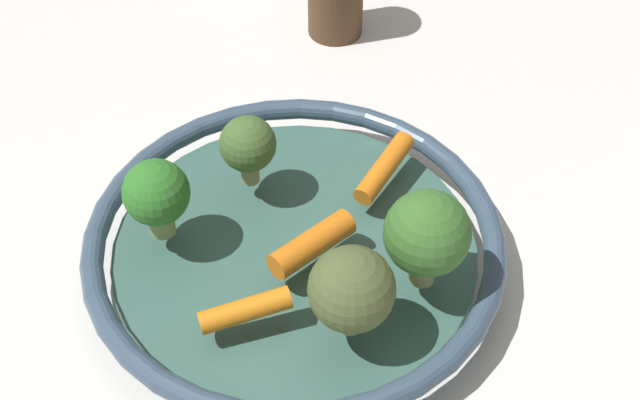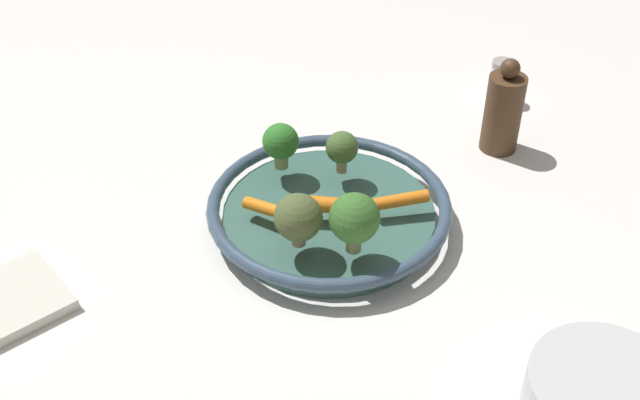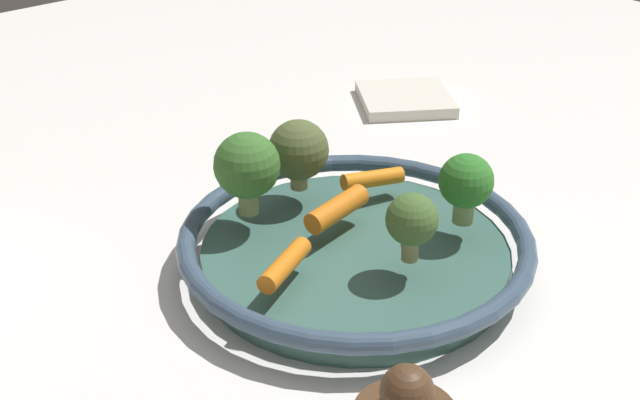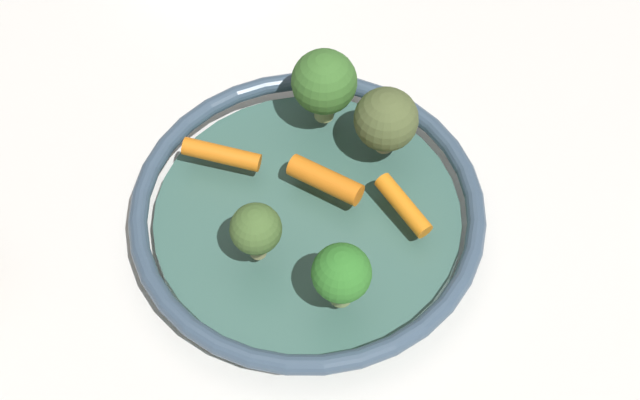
{
  "view_description": "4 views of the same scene",
  "coord_description": "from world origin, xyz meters",
  "px_view_note": "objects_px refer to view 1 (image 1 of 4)",
  "views": [
    {
      "loc": [
        0.21,
        0.36,
        0.51
      ],
      "look_at": [
        -0.01,
        0.01,
        0.08
      ],
      "focal_mm": 50.12,
      "sensor_mm": 36.0,
      "label": 1
    },
    {
      "loc": [
        -0.19,
        0.72,
        0.62
      ],
      "look_at": [
        0.01,
        0.02,
        0.05
      ],
      "focal_mm": 43.8,
      "sensor_mm": 36.0,
      "label": 2
    },
    {
      "loc": [
        -0.42,
        -0.43,
        0.4
      ],
      "look_at": [
        -0.02,
        0.02,
        0.07
      ],
      "focal_mm": 47.02,
      "sensor_mm": 36.0,
      "label": 3
    },
    {
      "loc": [
        0.29,
        -0.34,
        0.71
      ],
      "look_at": [
        0.02,
        -0.0,
        0.06
      ],
      "focal_mm": 54.6,
      "sensor_mm": 36.0,
      "label": 4
    }
  ],
  "objects_px": {
    "baby_carrot_near_rim": "(384,168)",
    "serving_bowl": "(295,249)",
    "baby_carrot_right": "(311,244)",
    "baby_carrot_center": "(245,310)",
    "broccoli_floret_small": "(253,143)",
    "broccoli_floret_edge": "(427,234)",
    "broccoli_floret_mid": "(156,194)",
    "broccoli_floret_large": "(352,290)"
  },
  "relations": [
    {
      "from": "baby_carrot_near_rim",
      "to": "broccoli_floret_mid",
      "type": "height_order",
      "value": "broccoli_floret_mid"
    },
    {
      "from": "baby_carrot_near_rim",
      "to": "broccoli_floret_small",
      "type": "xyz_separation_m",
      "value": [
        0.08,
        -0.05,
        0.03
      ]
    },
    {
      "from": "serving_bowl",
      "to": "baby_carrot_near_rim",
      "type": "xyz_separation_m",
      "value": [
        -0.09,
        -0.01,
        0.03
      ]
    },
    {
      "from": "broccoli_floret_edge",
      "to": "broccoli_floret_large",
      "type": "distance_m",
      "value": 0.06
    },
    {
      "from": "baby_carrot_center",
      "to": "broccoli_floret_large",
      "type": "relative_size",
      "value": 0.91
    },
    {
      "from": "baby_carrot_center",
      "to": "baby_carrot_right",
      "type": "bearing_deg",
      "value": -160.78
    },
    {
      "from": "baby_carrot_right",
      "to": "baby_carrot_center",
      "type": "distance_m",
      "value": 0.07
    },
    {
      "from": "baby_carrot_right",
      "to": "baby_carrot_center",
      "type": "xyz_separation_m",
      "value": [
        0.06,
        0.02,
        -0.0
      ]
    },
    {
      "from": "broccoli_floret_small",
      "to": "baby_carrot_near_rim",
      "type": "bearing_deg",
      "value": 148.7
    },
    {
      "from": "baby_carrot_right",
      "to": "broccoli_floret_mid",
      "type": "bearing_deg",
      "value": -44.19
    },
    {
      "from": "baby_carrot_center",
      "to": "baby_carrot_near_rim",
      "type": "height_order",
      "value": "same"
    },
    {
      "from": "broccoli_floret_edge",
      "to": "baby_carrot_near_rim",
      "type": "bearing_deg",
      "value": -111.2
    },
    {
      "from": "serving_bowl",
      "to": "broccoli_floret_edge",
      "type": "height_order",
      "value": "broccoli_floret_edge"
    },
    {
      "from": "baby_carrot_near_rim",
      "to": "baby_carrot_right",
      "type": "bearing_deg",
      "value": 22.01
    },
    {
      "from": "broccoli_floret_mid",
      "to": "broccoli_floret_edge",
      "type": "height_order",
      "value": "broccoli_floret_edge"
    },
    {
      "from": "baby_carrot_right",
      "to": "broccoli_floret_small",
      "type": "bearing_deg",
      "value": -93.04
    },
    {
      "from": "baby_carrot_near_rim",
      "to": "broccoli_floret_mid",
      "type": "relative_size",
      "value": 1.09
    },
    {
      "from": "broccoli_floret_small",
      "to": "broccoli_floret_edge",
      "type": "distance_m",
      "value": 0.15
    },
    {
      "from": "baby_carrot_near_rim",
      "to": "broccoli_floret_large",
      "type": "height_order",
      "value": "broccoli_floret_large"
    },
    {
      "from": "serving_bowl",
      "to": "baby_carrot_near_rim",
      "type": "height_order",
      "value": "baby_carrot_near_rim"
    },
    {
      "from": "broccoli_floret_mid",
      "to": "broccoli_floret_large",
      "type": "xyz_separation_m",
      "value": [
        -0.06,
        0.14,
        0.0
      ]
    },
    {
      "from": "broccoli_floret_large",
      "to": "broccoli_floret_edge",
      "type": "bearing_deg",
      "value": -174.24
    },
    {
      "from": "broccoli_floret_small",
      "to": "serving_bowl",
      "type": "bearing_deg",
      "value": 86.36
    },
    {
      "from": "broccoli_floret_edge",
      "to": "broccoli_floret_mid",
      "type": "bearing_deg",
      "value": -46.36
    },
    {
      "from": "broccoli_floret_small",
      "to": "broccoli_floret_large",
      "type": "bearing_deg",
      "value": 83.77
    },
    {
      "from": "broccoli_floret_edge",
      "to": "broccoli_floret_large",
      "type": "relative_size",
      "value": 1.13
    },
    {
      "from": "baby_carrot_center",
      "to": "baby_carrot_near_rim",
      "type": "distance_m",
      "value": 0.16
    },
    {
      "from": "broccoli_floret_edge",
      "to": "broccoli_floret_small",
      "type": "bearing_deg",
      "value": -72.31
    },
    {
      "from": "broccoli_floret_small",
      "to": "broccoli_floret_mid",
      "type": "height_order",
      "value": "broccoli_floret_mid"
    },
    {
      "from": "baby_carrot_right",
      "to": "broccoli_floret_edge",
      "type": "relative_size",
      "value": 0.88
    },
    {
      "from": "serving_bowl",
      "to": "baby_carrot_near_rim",
      "type": "distance_m",
      "value": 0.09
    },
    {
      "from": "baby_carrot_center",
      "to": "broccoli_floret_edge",
      "type": "xyz_separation_m",
      "value": [
        -0.11,
        0.04,
        0.04
      ]
    },
    {
      "from": "baby_carrot_near_rim",
      "to": "broccoli_floret_mid",
      "type": "distance_m",
      "value": 0.17
    },
    {
      "from": "baby_carrot_near_rim",
      "to": "broccoli_floret_edge",
      "type": "xyz_separation_m",
      "value": [
        0.04,
        0.09,
        0.04
      ]
    },
    {
      "from": "baby_carrot_near_rim",
      "to": "broccoli_floret_mid",
      "type": "xyz_separation_m",
      "value": [
        0.16,
        -0.04,
        0.03
      ]
    },
    {
      "from": "broccoli_floret_mid",
      "to": "broccoli_floret_large",
      "type": "relative_size",
      "value": 0.94
    },
    {
      "from": "baby_carrot_near_rim",
      "to": "serving_bowl",
      "type": "bearing_deg",
      "value": 7.64
    },
    {
      "from": "baby_carrot_near_rim",
      "to": "broccoli_floret_edge",
      "type": "distance_m",
      "value": 0.11
    },
    {
      "from": "broccoli_floret_small",
      "to": "broccoli_floret_large",
      "type": "relative_size",
      "value": 0.87
    },
    {
      "from": "serving_bowl",
      "to": "baby_carrot_right",
      "type": "xyz_separation_m",
      "value": [
        0.0,
        0.02,
        0.03
      ]
    },
    {
      "from": "serving_bowl",
      "to": "broccoli_floret_mid",
      "type": "bearing_deg",
      "value": -33.39
    },
    {
      "from": "baby_carrot_near_rim",
      "to": "broccoli_floret_edge",
      "type": "relative_size",
      "value": 0.91
    }
  ]
}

